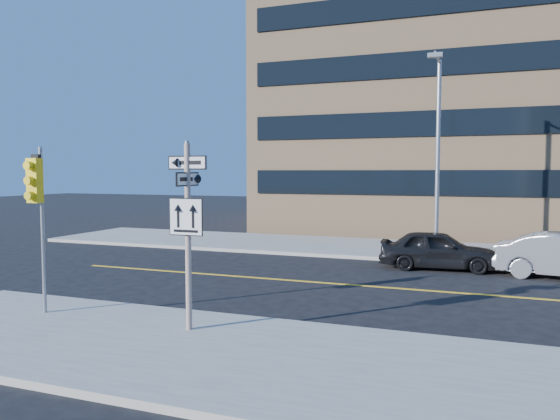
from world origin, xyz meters
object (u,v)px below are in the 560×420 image
at_px(parked_car_a, 438,250).
at_px(streetlight_a, 438,143).
at_px(traffic_signal, 36,194).
at_px(sign_pole, 188,224).

relative_size(parked_car_a, streetlight_a, 0.52).
relative_size(traffic_signal, parked_car_a, 0.96).
height_order(traffic_signal, streetlight_a, streetlight_a).
distance_m(parked_car_a, streetlight_a, 4.97).
bearing_deg(streetlight_a, parked_car_a, -83.43).
bearing_deg(traffic_signal, sign_pole, 2.11).
distance_m(traffic_signal, parked_car_a, 13.64).
distance_m(sign_pole, traffic_signal, 4.05).
xyz_separation_m(traffic_signal, streetlight_a, (8.00, 13.42, 1.73)).
xyz_separation_m(traffic_signal, parked_car_a, (8.33, 10.55, -2.32)).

